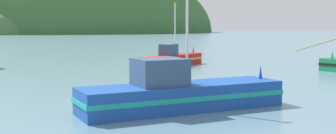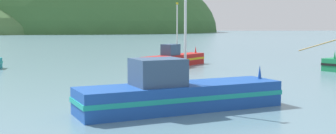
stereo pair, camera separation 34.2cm
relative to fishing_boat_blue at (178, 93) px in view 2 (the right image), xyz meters
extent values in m
ellipsoid|color=#386633|center=(-53.70, 225.43, -0.78)|extent=(178.64, 142.91, 85.43)
cube|color=#19479E|center=(0.14, 0.06, -0.17)|extent=(9.95, 6.07, 1.22)
cube|color=teal|center=(0.14, 0.06, -0.11)|extent=(10.05, 6.13, 0.22)
cone|color=#19479E|center=(4.28, 1.82, 0.79)|extent=(0.26, 0.26, 0.70)
cube|color=#334C6B|center=(-0.95, -0.41, 1.05)|extent=(2.77, 2.61, 1.22)
cylinder|color=silver|center=(0.34, 0.14, 2.44)|extent=(0.12, 0.12, 4.01)
cube|color=red|center=(0.93, 21.32, -0.23)|extent=(6.50, 7.81, 1.09)
cube|color=gold|center=(0.93, 21.32, -0.18)|extent=(6.57, 7.89, 0.20)
cone|color=red|center=(3.34, 24.46, 0.66)|extent=(0.28, 0.28, 0.70)
cube|color=#334C6B|center=(0.59, 20.87, 0.84)|extent=(1.93, 2.01, 1.05)
cylinder|color=silver|center=(1.26, 21.74, 2.71)|extent=(0.12, 0.12, 4.79)
cube|color=gold|center=(1.26, 21.74, 5.23)|extent=(0.24, 0.30, 0.20)
cone|color=#197A47|center=(14.22, 15.87, 0.66)|extent=(0.28, 0.28, 0.70)
cylinder|color=#997F4C|center=(14.93, 20.69, 1.34)|extent=(2.97, 3.99, 1.56)
camera|label=1|loc=(-1.59, -19.78, 3.17)|focal=46.13mm
camera|label=2|loc=(-1.25, -19.79, 3.17)|focal=46.13mm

